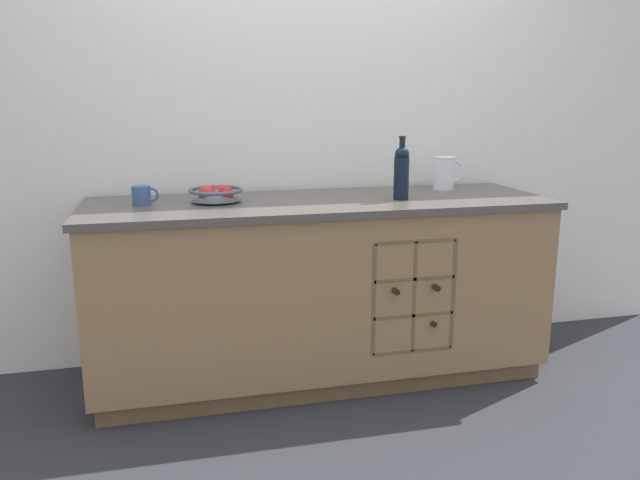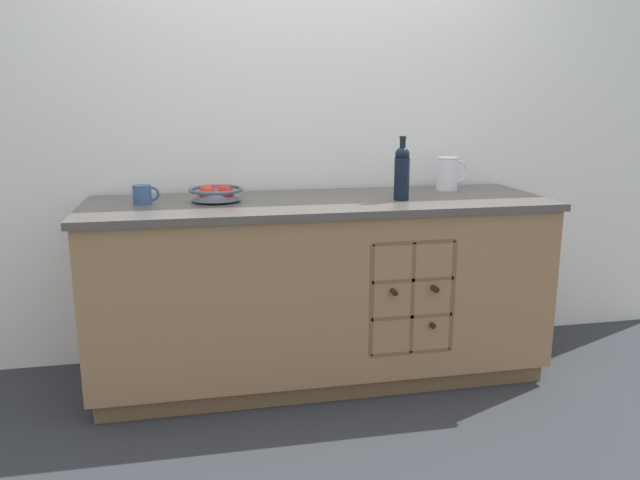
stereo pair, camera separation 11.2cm
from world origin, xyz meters
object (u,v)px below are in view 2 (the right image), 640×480
(ceramic_mug, at_px, (143,194))
(fruit_bowl, at_px, (216,193))
(standing_wine_bottle, at_px, (402,172))
(white_pitcher, at_px, (448,173))

(ceramic_mug, bearing_deg, fruit_bowl, 0.48)
(ceramic_mug, distance_m, standing_wine_bottle, 1.25)
(ceramic_mug, bearing_deg, white_pitcher, 4.94)
(fruit_bowl, bearing_deg, ceramic_mug, -179.52)
(white_pitcher, bearing_deg, standing_wine_bottle, -142.84)
(standing_wine_bottle, bearing_deg, ceramic_mug, 173.93)
(white_pitcher, distance_m, ceramic_mug, 1.61)
(ceramic_mug, xyz_separation_m, standing_wine_bottle, (1.24, -0.13, 0.09))
(fruit_bowl, height_order, standing_wine_bottle, standing_wine_bottle)
(fruit_bowl, relative_size, white_pitcher, 1.46)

